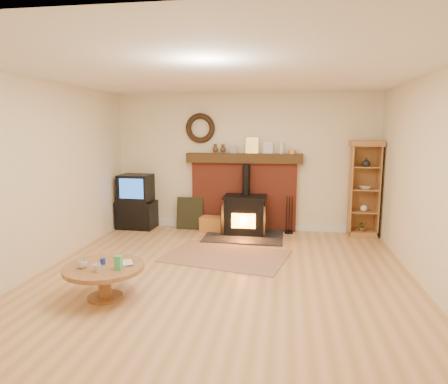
% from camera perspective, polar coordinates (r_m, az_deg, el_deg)
% --- Properties ---
extents(ground, '(5.50, 5.50, 0.00)m').
position_cam_1_polar(ground, '(5.31, -0.31, -12.43)').
color(ground, tan).
rests_on(ground, ground).
extents(room_shell, '(5.02, 5.52, 2.61)m').
position_cam_1_polar(room_shell, '(5.04, -0.36, 6.46)').
color(room_shell, beige).
rests_on(room_shell, ground).
extents(chimney_breast, '(2.20, 0.22, 1.78)m').
position_cam_1_polar(chimney_breast, '(7.67, 2.86, 0.48)').
color(chimney_breast, '#963826').
rests_on(chimney_breast, ground).
extents(wood_stove, '(1.40, 1.00, 1.29)m').
position_cam_1_polar(wood_stove, '(7.36, 2.99, -3.43)').
color(wood_stove, black).
rests_on(wood_stove, ground).
extents(area_rug, '(2.01, 1.58, 0.01)m').
position_cam_1_polar(area_rug, '(6.21, 0.28, -9.12)').
color(area_rug, brown).
rests_on(area_rug, ground).
extents(tv_unit, '(0.74, 0.54, 1.06)m').
position_cam_1_polar(tv_unit, '(8.02, -12.42, -1.48)').
color(tv_unit, black).
rests_on(tv_unit, ground).
extents(curio_cabinet, '(0.56, 0.40, 1.74)m').
position_cam_1_polar(curio_cabinet, '(7.64, 19.36, 0.47)').
color(curio_cabinet, '#975D31').
rests_on(curio_cabinet, ground).
extents(firelog_box, '(0.49, 0.33, 0.29)m').
position_cam_1_polar(firelog_box, '(7.62, -1.60, -4.62)').
color(firelog_box, gold).
rests_on(firelog_box, ground).
extents(leaning_painting, '(0.52, 0.14, 0.62)m').
position_cam_1_polar(leaning_painting, '(7.82, -4.91, -3.03)').
color(leaning_painting, black).
rests_on(leaning_painting, ground).
extents(fire_tools, '(0.16, 0.16, 0.70)m').
position_cam_1_polar(fire_tools, '(7.60, 9.27, -4.86)').
color(fire_tools, black).
rests_on(fire_tools, ground).
extents(coffee_table, '(0.92, 0.92, 0.55)m').
position_cam_1_polar(coffee_table, '(4.86, -16.77, -10.89)').
color(coffee_table, brown).
rests_on(coffee_table, ground).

